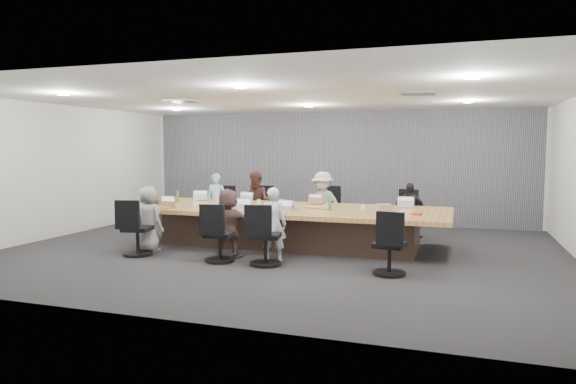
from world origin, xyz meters
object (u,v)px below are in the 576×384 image
(chair_1, at_px, (263,212))
(bottle_clear, at_px, (217,199))
(laptop_6, at_px, (284,212))
(chair_3, at_px, (410,218))
(chair_0, at_px, (223,211))
(laptop_4, at_px, (165,207))
(laptop_5, at_px, (241,211))
(bottle_green_left, at_px, (177,196))
(person_0, at_px, (216,202))
(person_1, at_px, (257,202))
(chair_2, at_px, (327,214))
(laptop_2, at_px, (316,203))
(person_5, at_px, (228,223))
(snack_packet, at_px, (416,214))
(person_2, at_px, (323,204))
(person_3, at_px, (409,211))
(laptop_3, at_px, (406,207))
(person_6, at_px, (273,224))
(chair_7, at_px, (389,250))
(bottle_green_right, at_px, (330,203))
(chair_4, at_px, (138,233))
(mug_brown, at_px, (159,202))
(chair_6, at_px, (266,241))
(laptop_1, at_px, (248,201))
(conference_table, at_px, (290,225))
(person_4, at_px, (149,219))
(stapler, at_px, (268,208))
(chair_5, at_px, (220,239))

(chair_1, distance_m, bottle_clear, 1.73)
(laptop_6, bearing_deg, chair_3, 62.98)
(chair_0, bearing_deg, laptop_4, 87.29)
(laptop_5, height_order, bottle_green_left, bottle_green_left)
(person_0, bearing_deg, laptop_4, -94.56)
(person_0, relative_size, person_1, 0.96)
(chair_2, relative_size, laptop_2, 2.83)
(chair_3, relative_size, laptop_2, 2.64)
(person_5, distance_m, snack_packet, 3.22)
(chair_2, xyz_separation_m, person_2, (0.00, -0.35, 0.26))
(person_3, relative_size, laptop_3, 3.79)
(bottle_clear, bearing_deg, laptop_2, 20.96)
(laptop_3, relative_size, person_6, 0.25)
(chair_2, xyz_separation_m, laptop_4, (-2.56, -2.50, 0.32))
(chair_7, height_order, person_3, person_3)
(person_0, distance_m, bottle_green_right, 3.38)
(chair_4, height_order, mug_brown, mug_brown)
(laptop_3, bearing_deg, person_2, -17.09)
(person_1, xyz_separation_m, laptop_4, (-1.04, -2.15, 0.07))
(chair_6, xyz_separation_m, laptop_5, (-0.82, 0.90, 0.35))
(person_6, bearing_deg, laptop_1, -66.29)
(laptop_2, distance_m, laptop_6, 1.61)
(conference_table, distance_m, bottle_green_left, 2.71)
(chair_2, xyz_separation_m, person_4, (-2.56, -3.05, 0.17))
(chair_1, bearing_deg, person_2, 174.72)
(laptop_2, bearing_deg, chair_4, 53.75)
(bottle_clear, bearing_deg, person_6, -39.18)
(chair_3, height_order, person_3, person_3)
(person_2, distance_m, laptop_2, 0.55)
(laptop_3, height_order, stapler, stapler)
(chair_0, height_order, snack_packet, snack_packet)
(chair_4, relative_size, person_6, 0.64)
(chair_5, distance_m, laptop_5, 0.97)
(conference_table, relative_size, chair_5, 7.87)
(chair_7, height_order, laptop_6, laptop_6)
(laptop_3, xyz_separation_m, stapler, (-2.43, -1.17, 0.02))
(laptop_3, bearing_deg, laptop_1, -0.23)
(person_0, distance_m, laptop_6, 3.21)
(chair_5, bearing_deg, person_1, 93.63)
(chair_4, height_order, laptop_6, chair_4)
(stapler, bearing_deg, person_4, -160.25)
(laptop_2, xyz_separation_m, person_5, (-0.97, -2.15, -0.15))
(chair_1, height_order, laptop_5, chair_1)
(chair_5, distance_m, laptop_2, 2.71)
(chair_7, bearing_deg, bottle_green_right, 137.41)
(laptop_3, bearing_deg, person_0, -7.43)
(laptop_2, xyz_separation_m, bottle_green_right, (0.51, -0.90, 0.11))
(conference_table, bearing_deg, laptop_2, 68.92)
(chair_1, relative_size, person_1, 0.60)
(chair_7, bearing_deg, chair_3, 98.25)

